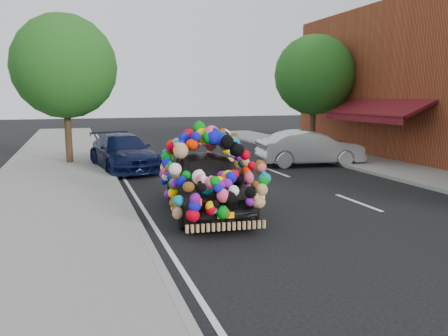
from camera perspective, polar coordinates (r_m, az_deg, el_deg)
The scene contains 10 objects.
ground at distance 10.71m, azimuth 1.17°, elevation -6.05°, with size 100.00×100.00×0.00m, color black.
sidewalk at distance 10.11m, azimuth -22.58°, elevation -7.37°, with size 4.00×60.00×0.12m, color gray.
kerb at distance 10.15m, azimuth -11.47°, elevation -6.72°, with size 0.15×60.00×0.13m, color gray.
footpath_far at distance 17.52m, azimuth 23.55°, elevation -0.57°, with size 3.00×40.00×0.12m, color gray.
lane_markings at distance 12.38m, azimuth 17.07°, elevation -4.32°, with size 6.00×50.00×0.01m, color silver, non-canonical shape.
tree_near_sidewalk at distance 19.23m, azimuth -20.12°, elevation 12.32°, with size 4.20×4.20×6.13m.
tree_far_b at distance 22.85m, azimuth 11.70°, elevation 11.80°, with size 4.00×4.00×5.90m.
plush_art_car at distance 10.81m, azimuth -2.30°, elevation 0.05°, with size 2.64×4.80×2.14m.
navy_sedan at distance 17.53m, azimuth -13.06°, elevation 2.05°, with size 1.92×4.73×1.37m, color black.
silver_hatchback at distance 18.47m, azimuth 11.18°, elevation 2.59°, with size 1.53×4.39×1.45m, color #B6B9BD.
Camera 1 is at (-3.56, -9.69, 2.84)m, focal length 35.00 mm.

